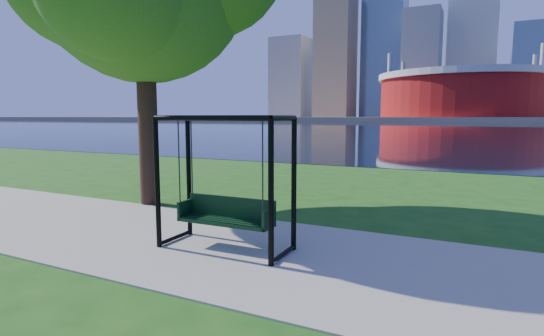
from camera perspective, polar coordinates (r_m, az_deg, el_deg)
The scene contains 7 objects.
ground at distance 7.57m, azimuth 0.17°, elevation -10.30°, with size 900.00×900.00×0.00m, color #1E5114.
path at distance 7.15m, azimuth -1.67°, elevation -11.24°, with size 120.00×4.00×0.03m, color #9E937F.
river at distance 108.53m, azimuth 25.32°, elevation 5.09°, with size 900.00×180.00×0.02m, color black.
far_bank at distance 312.48m, azimuth 26.49°, elevation 5.98°, with size 900.00×228.00×2.00m, color #937F60.
stadium at distance 242.12m, azimuth 24.09°, elevation 9.17°, with size 83.00×83.00×32.00m.
skyline at distance 327.67m, azimuth 26.09°, elevation 12.13°, with size 392.00×66.00×96.50m.
swing at distance 7.13m, azimuth -6.23°, elevation -2.38°, with size 2.23×1.00×2.26m.
Camera 1 is at (3.26, -6.46, 2.24)m, focal length 28.00 mm.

